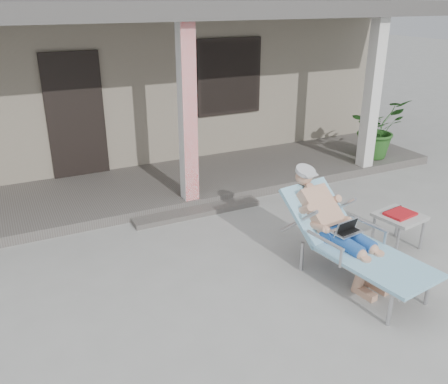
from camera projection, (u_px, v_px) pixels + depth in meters
ground at (259, 272)px, 5.67m from camera, size 60.00×60.00×0.00m
house at (113, 65)px, 10.43m from camera, size 10.40×5.40×3.30m
porch_deck at (171, 184)px, 8.14m from camera, size 10.00×2.00×0.15m
porch_overhang at (165, 16)px, 7.06m from camera, size 10.00×2.30×2.85m
porch_step at (198, 211)px, 7.20m from camera, size 2.00×0.30×0.07m
lounger at (345, 215)px, 5.35m from camera, size 0.99×1.99×1.26m
side_table at (399, 218)px, 6.14m from camera, size 0.61×0.61×0.48m
potted_palm at (377, 128)px, 9.11m from camera, size 1.07×0.94×1.14m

